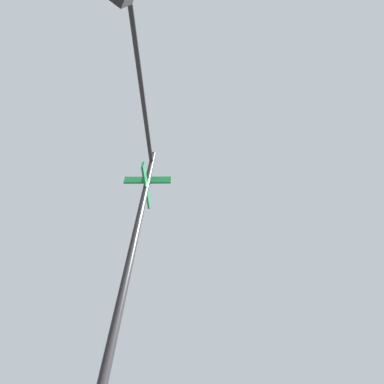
% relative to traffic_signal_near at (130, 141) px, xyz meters
% --- Properties ---
extents(traffic_signal_near, '(2.43, 3.27, 6.49)m').
position_rel_traffic_signal_near_xyz_m(traffic_signal_near, '(0.00, 0.00, 0.00)').
color(traffic_signal_near, black).
rests_on(traffic_signal_near, ground_plane).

